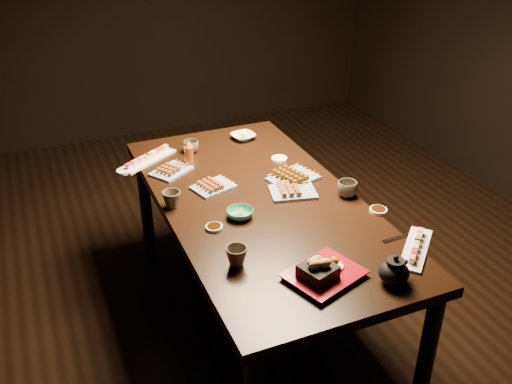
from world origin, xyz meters
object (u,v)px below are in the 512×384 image
at_px(sushi_platter_near, 416,246).
at_px(edamame_bowl_green, 240,214).
at_px(dining_table, 260,264).
at_px(edamame_bowl_cream, 243,137).
at_px(teacup_far_right, 191,147).
at_px(teapot, 394,269).
at_px(yakitori_plate_left, 171,168).
at_px(teacup_near_left, 236,256).
at_px(teacup_far_left, 172,200).
at_px(yakitori_plate_center, 213,184).
at_px(teacup_mid_right, 347,189).
at_px(condiment_bottle, 189,153).
at_px(tempura_tray, 325,267).
at_px(yakitori_plate_right, 293,188).
at_px(sushi_platter_far, 148,157).

bearing_deg(sushi_platter_near, edamame_bowl_green, 93.32).
height_order(dining_table, edamame_bowl_green, edamame_bowl_green).
bearing_deg(sushi_platter_near, edamame_bowl_cream, 55.82).
height_order(teacup_far_right, teapot, teapot).
bearing_deg(yakitori_plate_left, teacup_far_right, 15.73).
height_order(teacup_near_left, teacup_far_left, same).
bearing_deg(yakitori_plate_left, yakitori_plate_center, -93.14).
distance_m(teacup_near_left, teapot, 0.61).
height_order(teacup_near_left, teacup_mid_right, teacup_near_left).
height_order(dining_table, yakitori_plate_center, yakitori_plate_center).
bearing_deg(condiment_bottle, edamame_bowl_cream, 28.44).
distance_m(sushi_platter_near, tempura_tray, 0.44).
distance_m(dining_table, tempura_tray, 0.77).
bearing_deg(teacup_mid_right, yakitori_plate_left, 141.09).
distance_m(yakitori_plate_center, teacup_far_left, 0.26).
bearing_deg(yakitori_plate_right, sushi_platter_near, -54.76).
distance_m(yakitori_plate_center, teacup_near_left, 0.65).
xyz_separation_m(yakitori_plate_left, teacup_far_right, (0.17, 0.20, 0.01)).
bearing_deg(teacup_near_left, teapot, -33.26).
relative_size(yakitori_plate_left, teapot, 1.44).
distance_m(dining_table, yakitori_plate_left, 0.68).
bearing_deg(yakitori_plate_center, dining_table, -67.46).
relative_size(edamame_bowl_green, teacup_mid_right, 1.25).
distance_m(sushi_platter_near, teacup_far_right, 1.40).
bearing_deg(condiment_bottle, sushi_platter_far, 143.26).
bearing_deg(dining_table, yakitori_plate_left, 109.71).
bearing_deg(yakitori_plate_left, condiment_bottle, -14.52).
bearing_deg(yakitori_plate_right, sushi_platter_far, 144.98).
bearing_deg(yakitori_plate_left, edamame_bowl_cream, -6.89).
bearing_deg(teacup_near_left, teacup_mid_right, 24.17).
bearing_deg(tempura_tray, teacup_mid_right, 32.55).
relative_size(edamame_bowl_cream, teacup_mid_right, 1.38).
height_order(teacup_far_left, condiment_bottle, condiment_bottle).
distance_m(dining_table, teacup_far_left, 0.59).
height_order(yakitori_plate_center, condiment_bottle, condiment_bottle).
xyz_separation_m(dining_table, teacup_mid_right, (0.40, -0.12, 0.41)).
bearing_deg(edamame_bowl_cream, teacup_mid_right, -75.89).
relative_size(tempura_tray, teacup_mid_right, 2.85).
distance_m(teacup_far_left, condiment_bottle, 0.44).
bearing_deg(sushi_platter_far, condiment_bottle, 110.53).
height_order(teacup_far_left, teacup_far_right, teacup_far_left).
xyz_separation_m(tempura_tray, teacup_near_left, (-0.28, 0.21, -0.01)).
relative_size(dining_table, tempura_tray, 6.45).
distance_m(dining_table, teacup_near_left, 0.67).
bearing_deg(teacup_mid_right, yakitori_plate_center, 150.13).
bearing_deg(teacup_far_left, teacup_mid_right, -15.78).
xyz_separation_m(yakitori_plate_center, edamame_bowl_cream, (0.36, 0.50, -0.01)).
distance_m(dining_table, teapot, 0.91).
distance_m(dining_table, sushi_platter_far, 0.84).
relative_size(yakitori_plate_center, yakitori_plate_left, 0.98).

